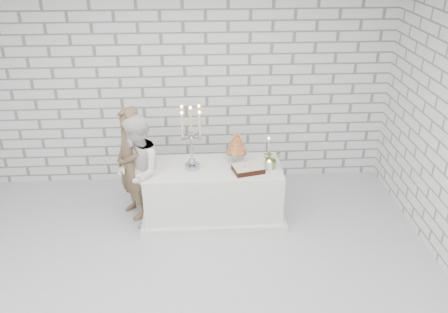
# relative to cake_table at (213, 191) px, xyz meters

# --- Properties ---
(ground) EXTENTS (6.00, 5.00, 0.01)m
(ground) POSITION_rel_cake_table_xyz_m (-0.36, -1.41, -0.38)
(ground) COLOR silver
(ground) RESTS_ON ground
(ceiling) EXTENTS (6.00, 5.00, 0.01)m
(ceiling) POSITION_rel_cake_table_xyz_m (-0.36, -1.41, 2.62)
(ceiling) COLOR white
(ceiling) RESTS_ON ground
(wall_back) EXTENTS (6.00, 0.01, 3.00)m
(wall_back) POSITION_rel_cake_table_xyz_m (-0.36, 1.09, 1.12)
(wall_back) COLOR white
(wall_back) RESTS_ON ground
(cake_table) EXTENTS (1.80, 0.80, 0.75)m
(cake_table) POSITION_rel_cake_table_xyz_m (0.00, 0.00, 0.00)
(cake_table) COLOR white
(cake_table) RESTS_ON ground
(groom) EXTENTS (0.63, 0.68, 1.57)m
(groom) POSITION_rel_cake_table_xyz_m (-1.08, 0.08, 0.41)
(groom) COLOR brown
(groom) RESTS_ON ground
(bride) EXTENTS (0.62, 0.77, 1.51)m
(bride) POSITION_rel_cake_table_xyz_m (-0.97, -0.08, 0.38)
(bride) COLOR white
(bride) RESTS_ON ground
(candelabra) EXTENTS (0.36, 0.36, 0.86)m
(candelabra) POSITION_rel_cake_table_xyz_m (-0.27, -0.02, 0.81)
(candelabra) COLOR #A0A0AA
(candelabra) RESTS_ON cake_table
(croquembouche) EXTENTS (0.30, 0.30, 0.44)m
(croquembouche) POSITION_rel_cake_table_xyz_m (0.32, 0.14, 0.59)
(croquembouche) COLOR #A25A2D
(croquembouche) RESTS_ON cake_table
(chocolate_cake) EXTENTS (0.43, 0.35, 0.08)m
(chocolate_cake) POSITION_rel_cake_table_xyz_m (0.45, -0.15, 0.42)
(chocolate_cake) COLOR black
(chocolate_cake) RESTS_ON cake_table
(pillar_candle) EXTENTS (0.10, 0.10, 0.12)m
(pillar_candle) POSITION_rel_cake_table_xyz_m (0.73, -0.12, 0.44)
(pillar_candle) COLOR white
(pillar_candle) RESTS_ON cake_table
(extra_taper) EXTENTS (0.08, 0.08, 0.32)m
(extra_taper) POSITION_rel_cake_table_xyz_m (0.75, 0.15, 0.54)
(extra_taper) COLOR beige
(extra_taper) RESTS_ON cake_table
(flowers) EXTENTS (0.29, 0.28, 0.26)m
(flowers) POSITION_rel_cake_table_xyz_m (0.76, -0.06, 0.51)
(flowers) COLOR #3C6A32
(flowers) RESTS_ON cake_table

